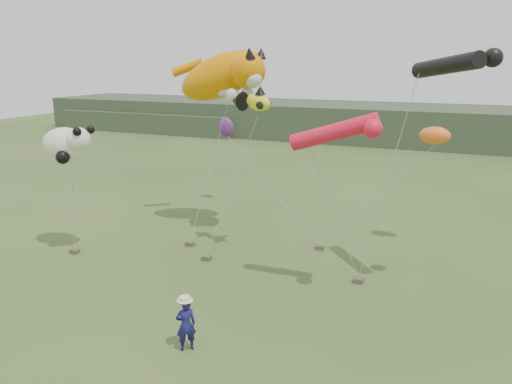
{
  "coord_description": "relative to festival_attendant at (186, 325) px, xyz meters",
  "views": [
    {
      "loc": [
        8.82,
        -14.23,
        8.99
      ],
      "look_at": [
        1.38,
        3.0,
        4.05
      ],
      "focal_mm": 35.0,
      "sensor_mm": 36.0,
      "label": 1
    }
  ],
  "objects": [
    {
      "name": "cat_kite",
      "position": [
        -4.0,
        11.19,
        7.4
      ],
      "size": [
        6.18,
        3.49,
        3.67
      ],
      "color": "orange",
      "rests_on": "ground"
    },
    {
      "name": "headland",
      "position": [
        -4.25,
        46.74,
        1.04
      ],
      "size": [
        90.0,
        13.0,
        4.0
      ],
      "color": "#2D3D28",
      "rests_on": "ground"
    },
    {
      "name": "misc_kites",
      "position": [
        0.5,
        14.25,
        4.39
      ],
      "size": [
        13.9,
        3.84,
        1.67
      ],
      "color": "orange",
      "rests_on": "ground"
    },
    {
      "name": "tube_kites",
      "position": [
        5.12,
        6.89,
        6.8
      ],
      "size": [
        7.15,
        4.58,
        3.81
      ],
      "color": "black",
      "rests_on": "ground"
    },
    {
      "name": "panda_kite",
      "position": [
        -9.4,
        5.36,
        4.38
      ],
      "size": [
        2.82,
        1.82,
        1.75
      ],
      "color": "white",
      "rests_on": "ground"
    },
    {
      "name": "ground",
      "position": [
        -1.13,
        2.05,
        -0.88
      ],
      "size": [
        120.0,
        120.0,
        0.0
      ],
      "primitive_type": "plane",
      "color": "#385123",
      "rests_on": "ground"
    },
    {
      "name": "sandbag_anchors",
      "position": [
        -2.3,
        7.45,
        -0.78
      ],
      "size": [
        13.69,
        5.49,
        0.21
      ],
      "color": "brown",
      "rests_on": "ground"
    },
    {
      "name": "fish_kite",
      "position": [
        -1.52,
        8.54,
        6.36
      ],
      "size": [
        2.41,
        1.58,
        1.18
      ],
      "color": "yellow",
      "rests_on": "ground"
    },
    {
      "name": "festival_attendant",
      "position": [
        0.0,
        0.0,
        0.0
      ],
      "size": [
        0.76,
        0.74,
        1.76
      ],
      "primitive_type": "imported",
      "rotation": [
        0.0,
        0.0,
        3.89
      ],
      "color": "#171654",
      "rests_on": "ground"
    }
  ]
}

